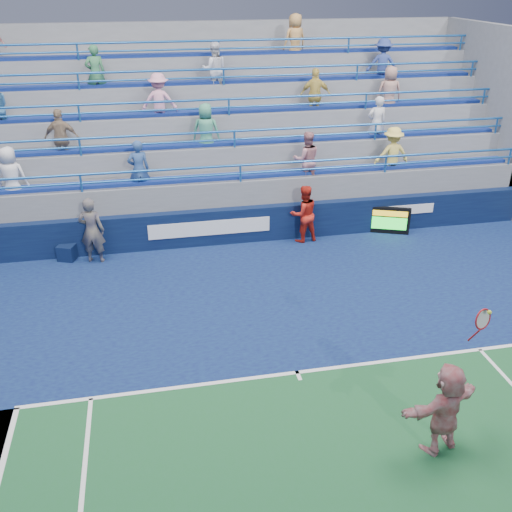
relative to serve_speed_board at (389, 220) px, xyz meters
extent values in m
plane|color=#333538|center=(-4.60, -6.21, -0.44)|extent=(120.00, 120.00, 0.00)
cube|color=#0F154B|center=(-4.60, -4.01, -0.43)|extent=(18.00, 8.40, 0.02)
cube|color=white|center=(-4.60, -6.21, -0.41)|extent=(11.00, 0.10, 0.01)
cube|color=white|center=(-4.60, -6.31, -0.41)|extent=(0.08, 0.30, 0.01)
cube|color=#091134|center=(-4.60, 0.29, 0.11)|extent=(18.00, 0.30, 1.10)
cube|color=white|center=(-5.60, 0.13, 0.16)|extent=(3.60, 0.02, 0.45)
cube|color=white|center=(0.60, 0.13, 0.26)|extent=(1.80, 0.02, 0.30)
cube|color=slate|center=(-4.60, 3.24, 0.11)|extent=(18.00, 5.60, 1.10)
cube|color=slate|center=(-4.60, 3.24, 0.49)|extent=(18.00, 5.60, 1.85)
cube|color=navy|center=(-4.60, 0.89, 1.46)|extent=(17.40, 0.45, 0.10)
cylinder|color=#1E59A3|center=(-4.60, 0.49, 1.91)|extent=(18.00, 0.07, 0.07)
cube|color=slate|center=(-4.60, 3.74, 0.86)|extent=(18.00, 4.60, 2.60)
cube|color=navy|center=(-4.60, 1.89, 2.21)|extent=(17.40, 0.45, 0.10)
cylinder|color=#1E59A3|center=(-4.60, 1.49, 2.66)|extent=(18.00, 0.07, 0.07)
cube|color=slate|center=(-4.60, 4.24, 1.24)|extent=(18.00, 3.60, 3.35)
cube|color=navy|center=(-4.60, 2.89, 2.96)|extent=(17.40, 0.45, 0.10)
cylinder|color=#1E59A3|center=(-4.60, 2.49, 3.41)|extent=(18.00, 0.07, 0.07)
cube|color=slate|center=(-4.60, 4.74, 1.61)|extent=(18.00, 2.60, 4.10)
cube|color=navy|center=(-4.60, 3.89, 3.71)|extent=(17.40, 0.45, 0.10)
cylinder|color=#1E59A3|center=(-4.60, 3.49, 4.16)|extent=(18.00, 0.07, 0.07)
cube|color=slate|center=(-4.60, 5.24, 1.99)|extent=(18.00, 1.60, 4.85)
cube|color=navy|center=(-4.60, 4.89, 4.46)|extent=(17.40, 0.45, 0.10)
cylinder|color=#1E59A3|center=(-4.60, 4.49, 4.91)|extent=(18.00, 0.07, 0.07)
imported|color=tan|center=(-1.90, 4.89, 4.84)|extent=(0.95, 0.76, 1.70)
imported|color=#2B4A82|center=(-7.50, 0.89, 1.84)|extent=(0.67, 0.48, 1.70)
imported|color=#377A4C|center=(-8.59, 3.89, 4.09)|extent=(0.68, 0.51, 1.70)
imported|color=pink|center=(-6.71, 2.89, 3.34)|extent=(1.17, 0.76, 1.70)
imported|color=#8D755E|center=(-9.62, 1.89, 2.59)|extent=(1.04, 0.53, 1.70)
imported|color=tan|center=(0.85, 2.89, 3.34)|extent=(0.90, 0.65, 1.70)
imported|color=#DFC156|center=(-1.70, 2.89, 3.34)|extent=(1.05, 0.56, 1.70)
imported|color=silver|center=(0.08, 1.89, 2.59)|extent=(0.62, 0.41, 1.70)
imported|color=#F4D85E|center=(0.26, 0.89, 1.84)|extent=(1.10, 0.64, 1.70)
imported|color=#BD7A82|center=(-2.50, 0.89, 1.84)|extent=(0.87, 0.70, 1.70)
imported|color=silver|center=(-10.97, 0.89, 1.84)|extent=(0.90, 0.65, 1.70)
imported|color=white|center=(-4.84, 3.89, 4.09)|extent=(0.86, 0.68, 1.70)
imported|color=navy|center=(0.94, 3.89, 4.09)|extent=(1.24, 0.93, 1.70)
imported|color=#449674|center=(-5.41, 1.89, 2.59)|extent=(0.94, 0.73, 1.70)
cube|color=black|center=(0.00, 0.01, 0.00)|extent=(1.22, 0.57, 0.87)
cube|color=gold|center=(0.00, -0.07, 0.26)|extent=(1.07, 0.02, 0.17)
cube|color=#19E533|center=(0.00, -0.07, -0.07)|extent=(1.07, 0.02, 0.39)
cube|color=#0B1839|center=(-9.69, 0.06, -0.21)|extent=(0.59, 0.59, 0.46)
cube|color=#0B1839|center=(-9.69, 0.26, 0.20)|extent=(0.45, 0.21, 0.36)
imported|color=silver|center=(-2.73, -8.65, 0.42)|extent=(1.68, 0.95, 1.72)
torus|color=maroon|center=(-2.38, -8.65, 2.15)|extent=(0.36, 0.20, 0.35)
cylinder|color=maroon|center=(-2.48, -8.65, 1.86)|extent=(0.08, 0.20, 0.31)
sphere|color=#BCCC2F|center=(-2.33, -8.70, 2.29)|extent=(0.07, 0.07, 0.07)
imported|color=#16173C|center=(-8.91, -0.21, 0.52)|extent=(0.78, 0.60, 1.91)
imported|color=red|center=(-2.78, -0.01, 0.45)|extent=(0.96, 0.81, 1.77)
camera|label=1|loc=(-7.25, -15.24, 6.93)|focal=40.00mm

